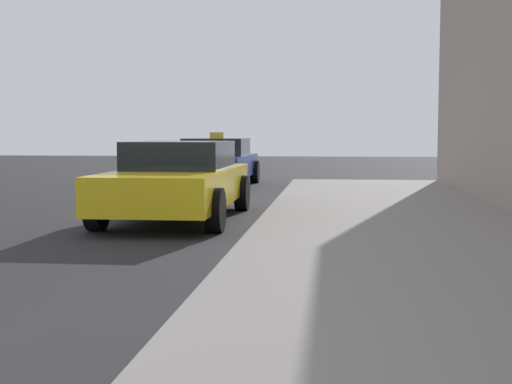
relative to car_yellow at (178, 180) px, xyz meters
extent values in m
cube|color=yellow|center=(0.00, -0.05, -0.10)|extent=(1.73, 4.58, 0.55)
cube|color=black|center=(0.00, 0.18, 0.40)|extent=(1.52, 2.06, 0.45)
cylinder|color=black|center=(0.86, -1.52, -0.33)|extent=(0.22, 0.64, 0.64)
cylinder|color=black|center=(-0.86, -1.52, -0.33)|extent=(0.22, 0.64, 0.64)
cylinder|color=black|center=(0.86, 1.41, -0.33)|extent=(0.22, 0.64, 0.64)
cylinder|color=black|center=(-0.86, 1.41, -0.33)|extent=(0.22, 0.64, 0.64)
cube|color=#233899|center=(-0.59, 7.19, -0.10)|extent=(1.78, 4.39, 0.55)
cube|color=black|center=(-0.59, 7.41, 0.40)|extent=(1.56, 1.97, 0.45)
cube|color=yellow|center=(-0.59, 7.41, 0.70)|extent=(0.36, 0.14, 0.16)
cylinder|color=black|center=(0.29, 5.79, -0.33)|extent=(0.22, 0.64, 0.64)
cylinder|color=black|center=(-1.48, 5.79, -0.33)|extent=(0.22, 0.64, 0.64)
cylinder|color=black|center=(0.29, 8.60, -0.33)|extent=(0.22, 0.64, 0.64)
cylinder|color=black|center=(-1.48, 8.60, -0.33)|extent=(0.22, 0.64, 0.64)
camera|label=1|loc=(2.53, -11.36, 0.75)|focal=49.87mm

